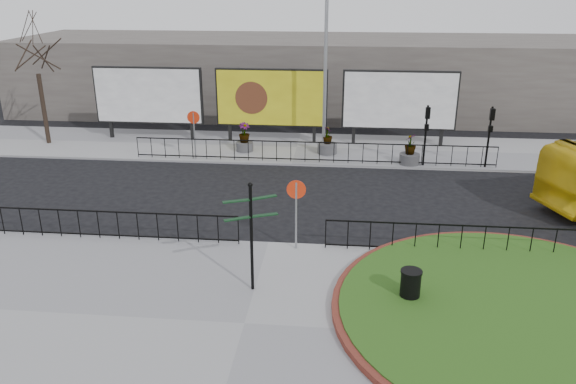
# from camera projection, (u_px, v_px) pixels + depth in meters

# --- Properties ---
(ground) EXTENTS (90.00, 90.00, 0.00)m
(ground) POSITION_uv_depth(u_px,v_px,m) (269.00, 245.00, 19.71)
(ground) COLOR black
(ground) RESTS_ON ground
(pavement_near) EXTENTS (30.00, 10.00, 0.12)m
(pavement_near) POSITION_uv_depth(u_px,v_px,m) (244.00, 325.00, 15.04)
(pavement_near) COLOR gray
(pavement_near) RESTS_ON ground
(pavement_far) EXTENTS (44.00, 6.00, 0.12)m
(pavement_far) POSITION_uv_depth(u_px,v_px,m) (297.00, 148.00, 30.86)
(pavement_far) COLOR gray
(pavement_far) RESTS_ON ground
(brick_edge) EXTENTS (10.40, 10.40, 0.18)m
(brick_edge) POSITION_uv_depth(u_px,v_px,m) (523.00, 315.00, 15.23)
(brick_edge) COLOR maroon
(brick_edge) RESTS_ON pavement_near
(grass_lawn) EXTENTS (10.00, 10.00, 0.22)m
(grass_lawn) POSITION_uv_depth(u_px,v_px,m) (523.00, 314.00, 15.23)
(grass_lawn) COLOR #284E14
(grass_lawn) RESTS_ON pavement_near
(railing_near_left) EXTENTS (10.00, 0.10, 1.10)m
(railing_near_left) POSITION_uv_depth(u_px,v_px,m) (98.00, 224.00, 19.74)
(railing_near_left) COLOR black
(railing_near_left) RESTS_ON pavement_near
(railing_near_right) EXTENTS (9.00, 0.10, 1.10)m
(railing_near_right) POSITION_uv_depth(u_px,v_px,m) (461.00, 239.00, 18.61)
(railing_near_right) COLOR black
(railing_near_right) RESTS_ON pavement_near
(railing_far) EXTENTS (18.00, 0.10, 1.10)m
(railing_far) POSITION_uv_depth(u_px,v_px,m) (312.00, 152.00, 28.04)
(railing_far) COLOR black
(railing_far) RESTS_ON pavement_far
(speed_sign_far) EXTENTS (0.64, 0.07, 2.47)m
(speed_sign_far) POSITION_uv_depth(u_px,v_px,m) (194.00, 124.00, 28.24)
(speed_sign_far) COLOR gray
(speed_sign_far) RESTS_ON pavement_far
(speed_sign_near) EXTENTS (0.64, 0.07, 2.47)m
(speed_sign_near) POSITION_uv_depth(u_px,v_px,m) (296.00, 199.00, 18.57)
(speed_sign_near) COLOR gray
(speed_sign_near) RESTS_ON pavement_near
(billboard_left) EXTENTS (6.20, 0.31, 4.10)m
(billboard_left) POSITION_uv_depth(u_px,v_px,m) (148.00, 96.00, 31.63)
(billboard_left) COLOR black
(billboard_left) RESTS_ON pavement_far
(billboard_mid) EXTENTS (6.20, 0.31, 4.10)m
(billboard_mid) POSITION_uv_depth(u_px,v_px,m) (271.00, 98.00, 31.00)
(billboard_mid) COLOR black
(billboard_mid) RESTS_ON pavement_far
(billboard_right) EXTENTS (6.20, 0.31, 4.10)m
(billboard_right) POSITION_uv_depth(u_px,v_px,m) (400.00, 101.00, 30.36)
(billboard_right) COLOR black
(billboard_right) RESTS_ON pavement_far
(lamp_post) EXTENTS (0.74, 0.18, 9.23)m
(lamp_post) POSITION_uv_depth(u_px,v_px,m) (326.00, 63.00, 28.10)
(lamp_post) COLOR gray
(lamp_post) RESTS_ON pavement_far
(signal_pole_a) EXTENTS (0.22, 0.26, 3.00)m
(signal_pole_a) POSITION_uv_depth(u_px,v_px,m) (426.00, 126.00, 27.07)
(signal_pole_a) COLOR black
(signal_pole_a) RESTS_ON pavement_far
(signal_pole_b) EXTENTS (0.22, 0.26, 3.00)m
(signal_pole_b) POSITION_uv_depth(u_px,v_px,m) (490.00, 128.00, 26.80)
(signal_pole_b) COLOR black
(signal_pole_b) RESTS_ON pavement_far
(tree_left) EXTENTS (2.00, 2.00, 7.00)m
(tree_left) POSITION_uv_depth(u_px,v_px,m) (39.00, 80.00, 30.40)
(tree_left) COLOR #2D2119
(tree_left) RESTS_ON pavement_far
(building_backdrop) EXTENTS (40.00, 10.00, 5.00)m
(building_backdrop) POSITION_uv_depth(u_px,v_px,m) (309.00, 75.00, 39.30)
(building_backdrop) COLOR #635D57
(building_backdrop) RESTS_ON ground
(fingerpost_sign) EXTENTS (1.51, 0.89, 3.37)m
(fingerpost_sign) POSITION_uv_depth(u_px,v_px,m) (251.00, 226.00, 15.97)
(fingerpost_sign) COLOR black
(fingerpost_sign) RESTS_ON pavement_near
(litter_bin) EXTENTS (0.61, 0.61, 1.01)m
(litter_bin) POSITION_uv_depth(u_px,v_px,m) (410.00, 286.00, 15.82)
(litter_bin) COLOR black
(litter_bin) RESTS_ON pavement_near
(planter_a) EXTENTS (0.91, 0.91, 1.54)m
(planter_a) POSITION_uv_depth(u_px,v_px,m) (244.00, 140.00, 29.94)
(planter_a) COLOR #4C4C4F
(planter_a) RESTS_ON pavement_far
(planter_b) EXTENTS (1.02, 1.02, 1.45)m
(planter_b) POSITION_uv_depth(u_px,v_px,m) (327.00, 144.00, 29.58)
(planter_b) COLOR #4C4C4F
(planter_b) RESTS_ON pavement_far
(planter_c) EXTENTS (1.00, 1.00, 1.53)m
(planter_c) POSITION_uv_depth(u_px,v_px,m) (410.00, 153.00, 27.81)
(planter_c) COLOR #4C4C4F
(planter_c) RESTS_ON pavement_far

